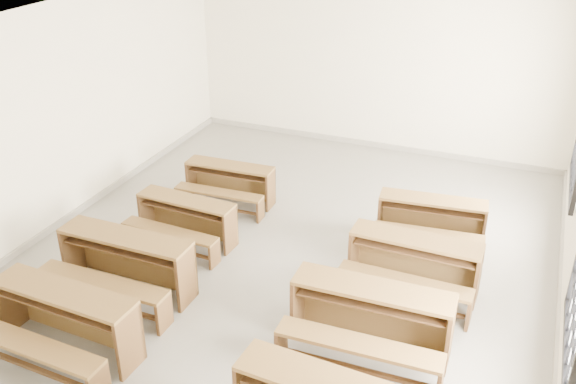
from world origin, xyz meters
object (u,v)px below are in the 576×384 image
at_px(desk_set_5, 370,315).
at_px(desk_set_6, 413,261).
at_px(desk_set_0, 63,318).
at_px(desk_set_7, 431,218).
at_px(desk_set_1, 125,260).
at_px(desk_set_3, 229,181).
at_px(desk_set_2, 185,217).

height_order(desk_set_5, desk_set_6, desk_set_5).
bearing_deg(desk_set_5, desk_set_0, -158.70).
distance_m(desk_set_6, desk_set_7, 1.24).
bearing_deg(desk_set_1, desk_set_6, 22.86).
bearing_deg(desk_set_3, desk_set_2, -93.67).
bearing_deg(desk_set_2, desk_set_6, 3.49).
height_order(desk_set_0, desk_set_6, desk_set_0).
relative_size(desk_set_2, desk_set_3, 1.03).
xyz_separation_m(desk_set_0, desk_set_1, (-0.05, 1.20, 0.01)).
height_order(desk_set_1, desk_set_6, desk_set_1).
bearing_deg(desk_set_6, desk_set_2, -178.20).
bearing_deg(desk_set_0, desk_set_1, 95.05).
height_order(desk_set_6, desk_set_7, desk_set_6).
relative_size(desk_set_2, desk_set_6, 0.91).
bearing_deg(desk_set_6, desk_set_7, 91.83).
relative_size(desk_set_5, desk_set_6, 1.08).
relative_size(desk_set_0, desk_set_1, 1.01).
xyz_separation_m(desk_set_3, desk_set_6, (3.21, -1.27, 0.05)).
relative_size(desk_set_2, desk_set_7, 0.95).
bearing_deg(desk_set_0, desk_set_3, 91.93).
xyz_separation_m(desk_set_0, desk_set_6, (3.25, 2.58, -0.02)).
distance_m(desk_set_0, desk_set_2, 2.55).
distance_m(desk_set_3, desk_set_5, 3.96).
distance_m(desk_set_2, desk_set_6, 3.24).
relative_size(desk_set_3, desk_set_7, 0.93).
height_order(desk_set_0, desk_set_1, desk_set_1).
xyz_separation_m(desk_set_2, desk_set_3, (0.03, 1.30, -0.01)).
distance_m(desk_set_0, desk_set_7, 5.01).
bearing_deg(desk_set_2, desk_set_1, -89.88).
bearing_deg(desk_set_5, desk_set_2, 156.01).
distance_m(desk_set_1, desk_set_3, 2.65).
bearing_deg(desk_set_1, desk_set_3, 88.18).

